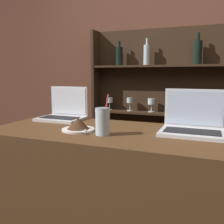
% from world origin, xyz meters
% --- Properties ---
extents(bar_counter, '(1.61, 0.62, 1.07)m').
position_xyz_m(bar_counter, '(0.00, 0.31, 0.53)').
color(bar_counter, '#4C3019').
rests_on(bar_counter, ground_plane).
extents(back_wall, '(7.00, 0.06, 2.70)m').
position_xyz_m(back_wall, '(0.00, 1.57, 1.35)').
color(back_wall, brown).
rests_on(back_wall, ground_plane).
extents(back_shelf, '(1.45, 0.18, 1.82)m').
position_xyz_m(back_shelf, '(-0.03, 1.49, 0.96)').
color(back_shelf, '#332114').
rests_on(back_shelf, ground_plane).
extents(laptop_near, '(0.30, 0.23, 0.23)m').
position_xyz_m(laptop_near, '(-0.56, 0.52, 1.12)').
color(laptop_near, silver).
rests_on(laptop_near, bar_counter).
extents(laptop_far, '(0.33, 0.25, 0.23)m').
position_xyz_m(laptop_far, '(0.31, 0.42, 1.12)').
color(laptop_far, silver).
rests_on(laptop_far, bar_counter).
extents(cake_plate, '(0.18, 0.19, 0.07)m').
position_xyz_m(cake_plate, '(-0.29, 0.25, 1.10)').
color(cake_plate, silver).
rests_on(cake_plate, bar_counter).
extents(water_glass, '(0.08, 0.08, 0.21)m').
position_xyz_m(water_glass, '(-0.12, 0.20, 1.14)').
color(water_glass, silver).
rests_on(water_glass, bar_counter).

